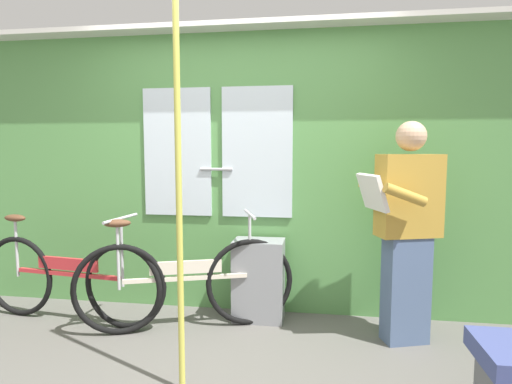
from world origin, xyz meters
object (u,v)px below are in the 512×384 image
Objects in this scene: handrail_pole at (179,188)px; bicycle_leaning_behind at (185,283)px; trash_bin_by_wall at (259,280)px; passenger_reading_newspaper at (406,228)px; bicycle_near_door at (68,278)px.

bicycle_leaning_behind is at bearing 106.51° from handrail_pole.
trash_bin_by_wall is at bearing 9.64° from bicycle_leaning_behind.
passenger_reading_newspaper is 1.68m from handrail_pole.
handrail_pole is at bearing 13.50° from passenger_reading_newspaper.
bicycle_leaning_behind is 1.18m from handrail_pole.
bicycle_near_door is at bearing 160.42° from bicycle_leaning_behind.
trash_bin_by_wall is (-1.11, 0.25, -0.51)m from passenger_reading_newspaper.
passenger_reading_newspaper is 0.67× the size of handrail_pole.
bicycle_leaning_behind is at bearing -151.19° from trash_bin_by_wall.
passenger_reading_newspaper is 1.25m from trash_bin_by_wall.
bicycle_leaning_behind is 1.01× the size of passenger_reading_newspaper.
passenger_reading_newspaper is 2.41× the size of trash_bin_by_wall.
bicycle_leaning_behind reaches higher than bicycle_near_door.
passenger_reading_newspaper reaches higher than bicycle_near_door.
bicycle_near_door is 1.05× the size of passenger_reading_newspaper.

